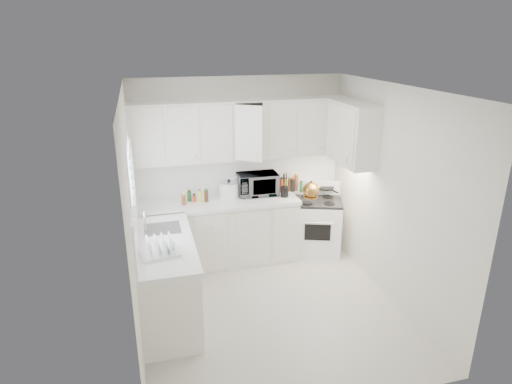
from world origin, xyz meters
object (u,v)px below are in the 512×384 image
object	(u,v)px
utensil_crock	(285,185)
dish_rack	(159,245)
rice_cooker	(229,188)
tea_kettle	(311,189)
stove	(317,219)
microwave	(257,181)

from	to	relation	value
utensil_crock	dish_rack	xyz separation A→B (m)	(-1.81, -1.33, -0.07)
rice_cooker	utensil_crock	xyz separation A→B (m)	(0.77, -0.17, 0.05)
rice_cooker	utensil_crock	distance (m)	0.79
tea_kettle	utensil_crock	distance (m)	0.37
stove	rice_cooker	size ratio (longest dim) A/B	3.96
rice_cooker	microwave	bearing A→B (deg)	-2.77
tea_kettle	rice_cooker	xyz separation A→B (m)	(-1.12, 0.29, 0.01)
tea_kettle	stove	bearing A→B (deg)	54.87
rice_cooker	dish_rack	xyz separation A→B (m)	(-1.05, -1.50, -0.03)
rice_cooker	dish_rack	bearing A→B (deg)	-132.86
tea_kettle	microwave	size ratio (longest dim) A/B	0.51
rice_cooker	utensil_crock	bearing A→B (deg)	-20.48
microwave	tea_kettle	bearing A→B (deg)	-24.42
microwave	dish_rack	distance (m)	2.12
microwave	stove	bearing A→B (deg)	-10.05
microwave	rice_cooker	size ratio (longest dim) A/B	2.12
microwave	utensil_crock	bearing A→B (deg)	-30.23
utensil_crock	dish_rack	bearing A→B (deg)	-143.78
rice_cooker	dish_rack	size ratio (longest dim) A/B	0.69
microwave	utensil_crock	xyz separation A→B (m)	(0.35, -0.21, -0.01)
tea_kettle	dish_rack	xyz separation A→B (m)	(-2.16, -1.21, -0.02)
stove	utensil_crock	world-z (taller)	utensil_crock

